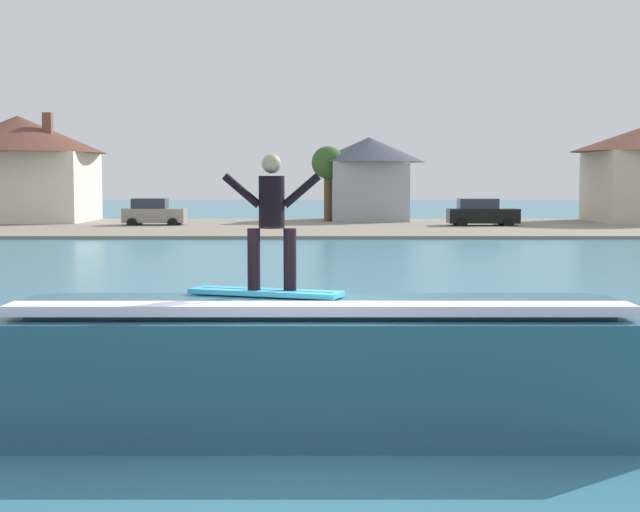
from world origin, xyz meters
name	(u,v)px	position (x,y,z in m)	size (l,w,h in m)	color
ground_plane	(298,434)	(0.00, 0.00, 0.00)	(260.00, 260.00, 0.00)	teal
wave_crest	(320,363)	(0.27, 0.53, 0.77)	(8.04, 2.90, 1.64)	#29586C
surfboard	(266,292)	(-0.41, 0.48, 1.67)	(1.98, 1.06, 0.06)	#33A5CC
surfer	(272,214)	(-0.33, 0.46, 2.64)	(1.22, 0.32, 1.68)	black
shoreline_bank	(316,227)	(0.00, 48.22, 0.09)	(120.00, 21.63, 0.17)	gray
car_near_shore	(153,213)	(-10.34, 49.46, 0.94)	(3.91, 2.09, 1.86)	gray
car_far_shore	(482,213)	(10.45, 48.78, 0.95)	(4.43, 2.08, 1.86)	black
house_with_chimney	(19,162)	(-20.52, 54.77, 4.26)	(11.92, 11.92, 7.55)	beige
house_small_cottage	(369,174)	(3.73, 56.40, 3.46)	(7.97, 7.97, 6.03)	#9EA3AD
tree_tall_bare	(328,166)	(0.81, 54.92, 4.02)	(2.27, 2.27, 5.35)	brown
tree_short_bushy	(44,168)	(-19.03, 55.69, 3.84)	(2.55, 2.55, 5.21)	brown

